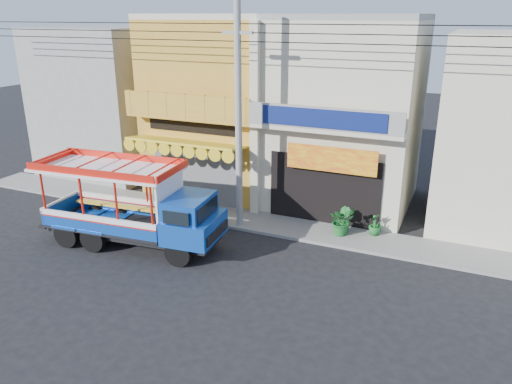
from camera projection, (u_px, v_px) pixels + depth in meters
ground at (225, 268)px, 17.15m from camera, size 90.00×90.00×0.00m
sidewalk at (269, 224)px, 20.57m from camera, size 30.00×2.00×0.12m
shophouse_left at (224, 104)px, 24.14m from camera, size 6.00×7.50×8.24m
shophouse_right at (346, 114)px, 21.87m from camera, size 6.00×6.75×8.24m
party_pilaster at (255, 124)px, 20.36m from camera, size 0.35×0.30×8.00m
filler_building_left at (109, 101)px, 26.93m from camera, size 6.00×6.00×7.60m
utility_pole at (242, 105)px, 18.62m from camera, size 28.00×0.26×9.00m
songthaew_truck at (143, 208)px, 18.14m from camera, size 7.09×2.82×3.23m
green_sign at (159, 194)px, 22.46m from camera, size 0.70×0.49×1.09m
potted_plant_a at (341, 221)px, 19.29m from camera, size 1.30×1.32×1.11m
potted_plant_b at (344, 220)px, 19.51m from camera, size 0.70×0.71×1.01m
potted_plant_c at (375, 224)px, 19.29m from camera, size 0.65×0.65×0.87m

